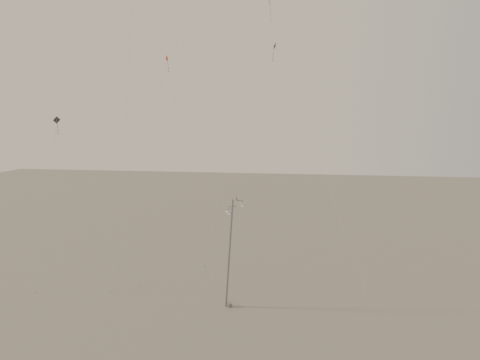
# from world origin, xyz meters

# --- Properties ---
(ground) EXTENTS (160.00, 160.00, 0.00)m
(ground) POSITION_xyz_m (0.00, 0.00, 0.00)
(ground) COLOR gray
(ground) RESTS_ON ground
(street_lamp) EXTENTS (1.68, 0.94, 9.00)m
(street_lamp) POSITION_xyz_m (1.79, -0.30, 4.80)
(street_lamp) COLOR #989CA0
(street_lamp) RESTS_ON ground
(kite_0) EXTENTS (0.90, 8.89, 32.82)m
(kite_0) POSITION_xyz_m (-11.25, 12.25, 24.61)
(kite_0) COLOR #A02217
(kite_0) RESTS_ON ground
(kite_1) EXTENTS (3.19, 10.76, 29.55)m
(kite_1) POSITION_xyz_m (-4.73, 9.69, 21.53)
(kite_1) COLOR #2F2927
(kite_1) RESTS_ON ground
(kite_3) EXTENTS (3.16, 8.71, 21.34)m
(kite_3) POSITION_xyz_m (-7.08, 6.88, 14.92)
(kite_3) COLOR #A02217
(kite_3) RESTS_ON ground
(kite_4) EXTENTS (8.95, 5.17, 22.24)m
(kite_4) POSITION_xyz_m (6.82, 7.77, 16.08)
(kite_4) COLOR #2F2927
(kite_4) RESTS_ON ground
(kite_5) EXTENTS (3.18, 4.49, 28.74)m
(kite_5) POSITION_xyz_m (4.10, 16.23, 22.31)
(kite_5) COLOR #915518
(kite_5) RESTS_ON ground
(kite_6) EXTENTS (0.86, 5.61, 15.29)m
(kite_6) POSITION_xyz_m (-15.78, 3.96, 11.79)
(kite_6) COLOR #2F2927
(kite_6) RESTS_ON ground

